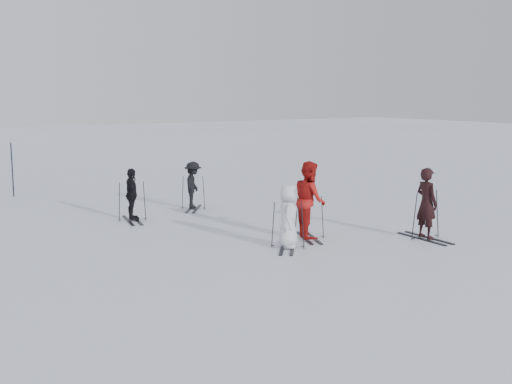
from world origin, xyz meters
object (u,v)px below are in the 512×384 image
Objects in this scene: skier_near_dark at (426,204)px; piste_marker at (12,170)px; skier_uphill_far at (193,186)px; skier_red at (310,201)px; skier_uphill_left at (132,195)px; skier_grey at (288,217)px.

piste_marker reaches higher than skier_near_dark.
skier_near_dark is 1.20× the size of skier_uphill_far.
skier_red is at bearing 59.67° from skier_near_dark.
skier_red is 1.01× the size of piste_marker.
skier_uphill_far is at bearing -61.45° from skier_uphill_left.
skier_near_dark reaches higher than skier_uphill_left.
skier_grey is 6.02m from skier_uphill_far.
skier_uphill_left is at bearing -73.39° from piste_marker.
skier_red is 1.31× the size of skier_uphill_far.
piste_marker is at bearing 56.99° from skier_grey.
skier_near_dark is 0.92× the size of skier_red.
skier_near_dark is at bearing -119.81° from skier_uphill_far.
skier_uphill_left is at bearing 55.15° from skier_red.
skier_near_dark is at bearing -68.46° from skier_grey.
skier_red is 5.49m from skier_uphill_far.
skier_near_dark reaches higher than skier_uphill_far.
skier_uphill_left is 6.92m from piste_marker.
skier_uphill_far is (0.47, 6.00, -0.01)m from skier_grey.
skier_grey is (-1.08, -0.56, -0.23)m from skier_red.
skier_red is at bearing -24.13° from skier_grey.
skier_uphill_left is 1.00× the size of skier_uphill_far.
skier_uphill_left is (-3.02, 4.71, -0.23)m from skier_red.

